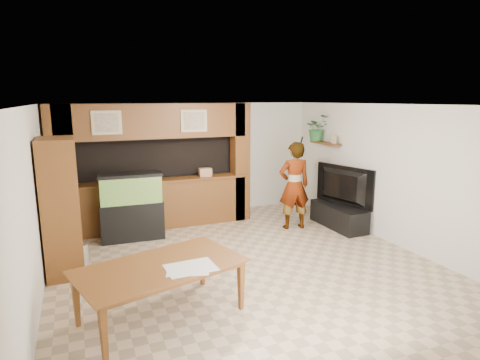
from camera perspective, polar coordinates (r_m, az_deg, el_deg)
name	(u,v)px	position (r m, az deg, el deg)	size (l,w,h in m)	color
floor	(243,264)	(6.78, 0.48, -11.89)	(6.50, 6.50, 0.00)	tan
ceiling	(244,105)	(6.23, 0.52, 10.65)	(6.50, 6.50, 0.00)	white
wall_back	(189,160)	(9.41, -7.23, 2.88)	(6.00, 6.00, 0.00)	beige
wall_left	(33,207)	(5.93, -27.33, -3.39)	(6.50, 6.50, 0.00)	beige
wall_right	(391,174)	(8.02, 20.67, 0.74)	(6.50, 6.50, 0.00)	beige
partition	(153,166)	(8.61, -12.25, 2.01)	(4.20, 0.99, 2.60)	brown
wall_clock	(37,152)	(6.80, -26.85, 3.57)	(0.05, 0.25, 0.25)	black
wall_shelf	(325,143)	(9.37, 12.04, 5.16)	(0.25, 0.90, 0.04)	brown
pantry_cabinet	(61,207)	(6.73, -24.08, -3.55)	(0.53, 0.87, 2.12)	brown
trash_can	(80,259)	(6.82, -21.79, -10.40)	(0.27, 0.27, 0.49)	#B2B2B7
aquarium	(132,207)	(8.01, -15.14, -3.79)	(1.18, 0.44, 1.30)	black
tv_stand	(338,216)	(8.83, 13.82, -5.01)	(0.52, 1.41, 0.47)	black
television	(340,186)	(8.67, 14.02, -0.86)	(1.46, 0.19, 0.84)	black
photo_frame	(334,139)	(9.11, 13.19, 5.65)	(0.03, 0.14, 0.19)	tan
potted_plant	(317,128)	(9.59, 10.89, 7.30)	(0.55, 0.48, 0.61)	#27622E
person	(294,186)	(8.41, 7.71, -0.80)	(0.67, 0.44, 1.83)	tan
microphone	(302,140)	(8.15, 8.76, 5.59)	(0.03, 0.03, 0.15)	black
dining_table	(163,293)	(5.21, -10.85, -15.46)	(1.99, 1.11, 0.70)	brown
newspaper_a	(188,270)	(4.91, -7.43, -12.52)	(0.49, 0.36, 0.01)	silver
newspaper_b	(191,267)	(4.96, -7.03, -12.24)	(0.59, 0.43, 0.01)	silver
counter_box	(205,172)	(8.72, -4.97, 1.11)	(0.27, 0.18, 0.18)	#9E7155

